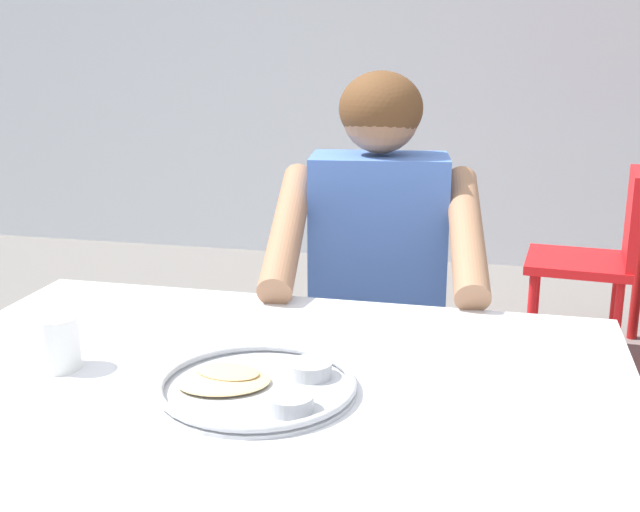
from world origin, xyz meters
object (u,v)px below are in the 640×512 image
object	(u,v)px
drinking_cup	(57,341)
chair_foreground	(379,326)
chair_red_left	(599,252)
table_foreground	(253,421)
thali_tray	(259,385)
diner_foreground	(376,274)

from	to	relation	value
drinking_cup	chair_foreground	xyz separation A→B (m)	(0.40, 0.94, -0.28)
chair_foreground	chair_red_left	xyz separation A→B (m)	(0.71, 1.14, -0.04)
drinking_cup	chair_red_left	xyz separation A→B (m)	(1.11, 2.09, -0.32)
table_foreground	chair_foreground	world-z (taller)	chair_foreground
thali_tray	drinking_cup	bearing A→B (deg)	177.93
diner_foreground	chair_red_left	world-z (taller)	diner_foreground
thali_tray	drinking_cup	xyz separation A→B (m)	(-0.36, 0.01, 0.04)
table_foreground	diner_foreground	distance (m)	0.71
table_foreground	chair_foreground	xyz separation A→B (m)	(0.07, 0.93, -0.16)
table_foreground	chair_red_left	xyz separation A→B (m)	(0.78, 2.07, -0.20)
table_foreground	chair_red_left	distance (m)	2.22
drinking_cup	diner_foreground	world-z (taller)	diner_foreground
table_foreground	chair_foreground	bearing A→B (deg)	85.76
thali_tray	drinking_cup	size ratio (longest dim) A/B	3.43
table_foreground	drinking_cup	bearing A→B (deg)	-177.14
chair_foreground	chair_red_left	bearing A→B (deg)	58.16
thali_tray	chair_red_left	world-z (taller)	chair_red_left
chair_red_left	thali_tray	bearing A→B (deg)	-109.86
thali_tray	chair_foreground	bearing A→B (deg)	87.11
drinking_cup	diner_foreground	xyz separation A→B (m)	(0.43, 0.72, -0.06)
table_foreground	chair_red_left	bearing A→B (deg)	69.38
drinking_cup	chair_foreground	bearing A→B (deg)	66.76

